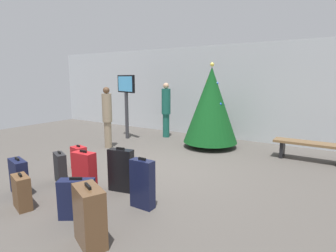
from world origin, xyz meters
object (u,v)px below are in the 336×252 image
(suitcase_0, at_px, (84,173))
(suitcase_8, at_px, (60,168))
(traveller_0, at_px, (107,116))
(suitcase_7, at_px, (22,192))
(suitcase_1, at_px, (77,199))
(suitcase_4, at_px, (121,170))
(flight_info_kiosk, at_px, (126,94))
(suitcase_2, at_px, (19,177))
(traveller_1, at_px, (166,108))
(holiday_tree, at_px, (211,105))
(suitcase_3, at_px, (142,184))
(suitcase_5, at_px, (90,216))
(waiting_bench, at_px, (310,147))
(suitcase_6, at_px, (79,158))

(suitcase_0, distance_m, suitcase_8, 0.84)
(traveller_0, distance_m, suitcase_7, 3.93)
(suitcase_1, xyz_separation_m, suitcase_4, (-0.13, 1.09, 0.09))
(flight_info_kiosk, xyz_separation_m, suitcase_2, (1.42, -4.50, -1.21))
(flight_info_kiosk, bearing_deg, traveller_1, 41.97)
(holiday_tree, xyz_separation_m, suitcase_7, (-0.89, -5.23, -0.99))
(holiday_tree, xyz_separation_m, flight_info_kiosk, (-2.88, -0.46, 0.26))
(suitcase_0, distance_m, suitcase_3, 1.20)
(suitcase_2, bearing_deg, suitcase_5, -8.64)
(suitcase_4, relative_size, suitcase_8, 1.29)
(traveller_0, xyz_separation_m, suitcase_2, (1.06, -3.24, -0.65))
(flight_info_kiosk, relative_size, traveller_1, 1.14)
(suitcase_1, bearing_deg, waiting_bench, 62.74)
(traveller_1, distance_m, suitcase_8, 4.75)
(traveller_1, bearing_deg, flight_info_kiosk, -138.03)
(waiting_bench, bearing_deg, traveller_1, 174.95)
(waiting_bench, relative_size, suitcase_3, 2.04)
(flight_info_kiosk, relative_size, suitcase_6, 3.81)
(flight_info_kiosk, height_order, suitcase_5, flight_info_kiosk)
(suitcase_5, relative_size, suitcase_6, 1.39)
(holiday_tree, xyz_separation_m, suitcase_2, (-1.46, -4.96, -0.94))
(holiday_tree, relative_size, suitcase_3, 3.01)
(suitcase_5, relative_size, suitcase_8, 1.23)
(suitcase_0, relative_size, suitcase_6, 1.43)
(flight_info_kiosk, distance_m, suitcase_4, 4.58)
(traveller_1, xyz_separation_m, suitcase_6, (0.21, -3.94, -0.75))
(holiday_tree, height_order, suitcase_4, holiday_tree)
(traveller_1, xyz_separation_m, suitcase_0, (1.39, -4.76, -0.62))
(holiday_tree, height_order, flight_info_kiosk, holiday_tree)
(suitcase_5, height_order, suitcase_6, suitcase_5)
(suitcase_5, bearing_deg, suitcase_8, 152.55)
(flight_info_kiosk, distance_m, suitcase_8, 4.25)
(flight_info_kiosk, distance_m, suitcase_7, 5.32)
(traveller_1, relative_size, suitcase_0, 2.34)
(flight_info_kiosk, bearing_deg, traveller_0, -74.02)
(holiday_tree, height_order, suitcase_0, holiday_tree)
(waiting_bench, xyz_separation_m, suitcase_3, (-1.97, -4.21, 0.03))
(traveller_1, xyz_separation_m, suitcase_5, (2.63, -5.75, -0.64))
(waiting_bench, relative_size, suitcase_0, 2.10)
(flight_info_kiosk, xyz_separation_m, traveller_1, (1.01, 0.91, -0.52))
(waiting_bench, xyz_separation_m, suitcase_0, (-3.16, -4.36, 0.02))
(suitcase_3, bearing_deg, waiting_bench, 64.93)
(suitcase_3, distance_m, suitcase_8, 2.02)
(traveller_0, height_order, suitcase_3, traveller_0)
(suitcase_7, bearing_deg, suitcase_5, -2.32)
(holiday_tree, height_order, waiting_bench, holiday_tree)
(suitcase_4, distance_m, suitcase_5, 1.64)
(traveller_0, height_order, suitcase_8, traveller_0)
(suitcase_0, xyz_separation_m, suitcase_8, (-0.83, 0.10, -0.08))
(traveller_0, bearing_deg, suitcase_4, -40.79)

